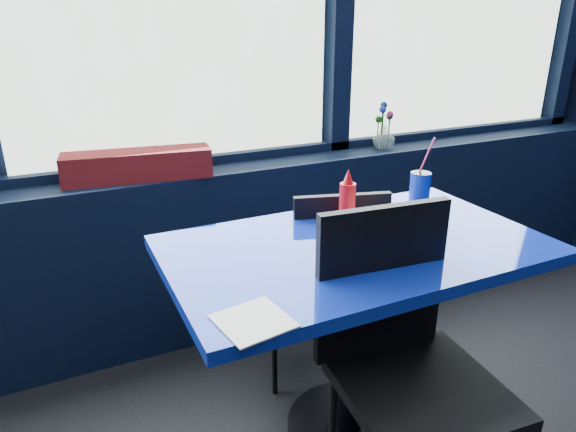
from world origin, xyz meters
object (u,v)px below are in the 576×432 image
object	(u,v)px
chair_near_back	(320,273)
flower_vase	(384,135)
ketchup_bottle	(347,202)
planter_box	(138,165)
chair_near_front	(405,351)
near_table	(354,293)
food_basket	(385,229)
soda_cup	(420,188)

from	to	relation	value
chair_near_back	flower_vase	bearing A→B (deg)	-125.54
ketchup_bottle	planter_box	bearing A→B (deg)	128.58
chair_near_front	planter_box	size ratio (longest dim) A/B	1.60
near_table	food_basket	bearing A→B (deg)	-3.69
food_basket	soda_cup	world-z (taller)	soda_cup
planter_box	soda_cup	size ratio (longest dim) A/B	2.23
flower_vase	ketchup_bottle	bearing A→B (deg)	-132.53
chair_near_front	ketchup_bottle	size ratio (longest dim) A/B	4.58
flower_vase	ketchup_bottle	xyz separation A→B (m)	(-0.65, -0.70, -0.03)
near_table	ketchup_bottle	xyz separation A→B (m)	(0.04, 0.13, 0.27)
near_table	food_basket	xyz separation A→B (m)	(0.10, -0.01, 0.22)
near_table	ketchup_bottle	size ratio (longest dim) A/B	5.86
near_table	soda_cup	world-z (taller)	soda_cup
chair_near_front	near_table	bearing A→B (deg)	92.08
ketchup_bottle	soda_cup	distance (m)	0.38
chair_near_back	flower_vase	world-z (taller)	flower_vase
chair_near_back	flower_vase	size ratio (longest dim) A/B	3.56
near_table	chair_near_front	bearing A→B (deg)	-93.25
chair_near_front	ketchup_bottle	world-z (taller)	ketchup_bottle
near_table	chair_near_front	xyz separation A→B (m)	(-0.02, -0.30, -0.03)
chair_near_front	planter_box	bearing A→B (deg)	119.26
chair_near_front	flower_vase	xyz separation A→B (m)	(0.70, 1.13, 0.33)
chair_near_front	chair_near_back	xyz separation A→B (m)	(0.07, 0.63, -0.06)
chair_near_front	planter_box	distance (m)	1.28
near_table	planter_box	distance (m)	1.03
soda_cup	flower_vase	bearing A→B (deg)	66.37
chair_near_back	food_basket	xyz separation A→B (m)	(0.05, -0.34, 0.31)
planter_box	ketchup_bottle	xyz separation A→B (m)	(0.56, -0.71, -0.02)
chair_near_front	ketchup_bottle	bearing A→B (deg)	87.52
ketchup_bottle	near_table	bearing A→B (deg)	-107.60
chair_near_front	planter_box	world-z (taller)	chair_near_front
ketchup_bottle	flower_vase	bearing A→B (deg)	47.47
near_table	chair_near_back	size ratio (longest dim) A/B	1.45
chair_near_front	food_basket	distance (m)	0.40
chair_near_front	planter_box	xyz separation A→B (m)	(-0.50, 1.14, 0.32)
chair_near_front	ketchup_bottle	distance (m)	0.53
chair_near_front	flower_vase	world-z (taller)	flower_vase
chair_near_back	soda_cup	size ratio (longest dim) A/B	3.16
planter_box	flower_vase	xyz separation A→B (m)	(1.21, -0.00, 0.01)
chair_near_back	food_basket	size ratio (longest dim) A/B	3.08
food_basket	planter_box	bearing A→B (deg)	121.11
chair_near_back	ketchup_bottle	xyz separation A→B (m)	(-0.01, -0.20, 0.36)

